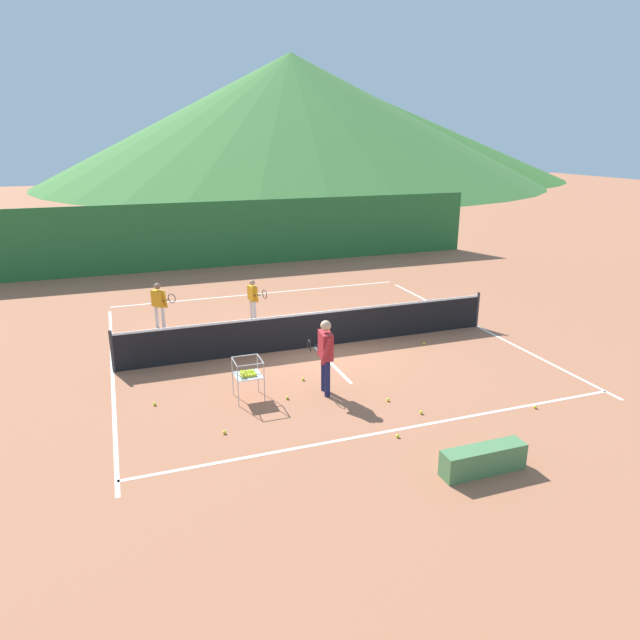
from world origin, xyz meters
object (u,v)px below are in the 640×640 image
Objects in this scene: tennis_net at (314,329)px; student_1 at (253,296)px; tennis_ball_0 at (155,404)px; student_0 at (159,301)px; tennis_ball_8 at (388,400)px; tennis_ball_7 at (287,398)px; courtside_bench at (483,460)px; instructor at (325,350)px; tennis_ball_5 at (424,344)px; ball_cart at (247,374)px; tennis_ball_1 at (224,432)px; tennis_ball_4 at (303,379)px; tennis_ball_9 at (535,407)px; tennis_ball_2 at (323,368)px; tennis_ball_6 at (421,412)px; tennis_ball_3 at (398,436)px.

tennis_net is 8.09× the size of student_1.
tennis_net is at bearing 26.80° from tennis_ball_0.
student_0 is 20.12× the size of tennis_ball_8.
tennis_ball_7 is 0.05× the size of courtside_bench.
instructor is 1.12× the size of courtside_bench.
instructor is at bearing -151.36° from tennis_ball_5.
student_0 is 7.65m from tennis_ball_5.
ball_cart is 1.65m from tennis_ball_1.
instructor is 1.29m from tennis_ball_4.
instructor is 1.86× the size of ball_cart.
tennis_ball_2 is at bearing 134.62° from tennis_ball_9.
tennis_net reaches higher than tennis_ball_6.
tennis_ball_8 is at bearing -84.16° from tennis_net.
tennis_net is 150.57× the size of tennis_ball_9.
tennis_ball_7 is (-0.63, -0.83, 0.00)m from tennis_ball_4.
student_1 is at bearing 98.17° from tennis_ball_2.
tennis_ball_7 is at bearing -21.28° from ball_cart.
tennis_ball_1 is (1.15, -1.70, 0.00)m from tennis_ball_0.
instructor is at bearing -10.11° from tennis_ball_0.
tennis_ball_3 and tennis_ball_8 have the same top height.
tennis_ball_6 and tennis_ball_9 have the same top height.
tennis_ball_2 is 1.00× the size of tennis_ball_5.
ball_cart reaches higher than tennis_ball_1.
tennis_ball_4 is at bearing 109.59° from courtside_bench.
tennis_net is 150.57× the size of tennis_ball_1.
courtside_bench reaches higher than tennis_ball_7.
tennis_ball_5 is at bearing 28.64° from instructor.
tennis_ball_6 is 0.05× the size of courtside_bench.
tennis_ball_1 and tennis_ball_6 have the same top height.
tennis_ball_1 is at bearing 172.10° from tennis_ball_6.
student_0 reaches higher than tennis_ball_1.
instructor is at bearing 1.18° from tennis_ball_7.
ball_cart is 2.36m from tennis_ball_2.
tennis_net is 4.79m from student_0.
student_1 is 6.71m from tennis_ball_8.
instructor is 1.22× the size of student_0.
tennis_ball_4 and tennis_ball_8 have the same top height.
tennis_ball_9 is at bearing -36.28° from tennis_ball_4.
instructor is 24.64× the size of tennis_ball_6.
tennis_ball_9 is at bearing -86.47° from tennis_ball_5.
tennis_net is 5.90m from tennis_ball_9.
tennis_ball_4 is 1.04m from tennis_ball_7.
tennis_net is at bearing 163.11° from tennis_ball_5.
instructor is 1.31m from tennis_ball_7.
tennis_ball_6 is at bearing -23.83° from tennis_ball_0.
tennis_net is 11.39× the size of ball_cart.
tennis_ball_4 is 1.00× the size of tennis_ball_5.
student_1 is 18.61× the size of tennis_ball_5.
tennis_ball_4 is 5.06m from tennis_ball_9.
student_1 is 18.61× the size of tennis_ball_8.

